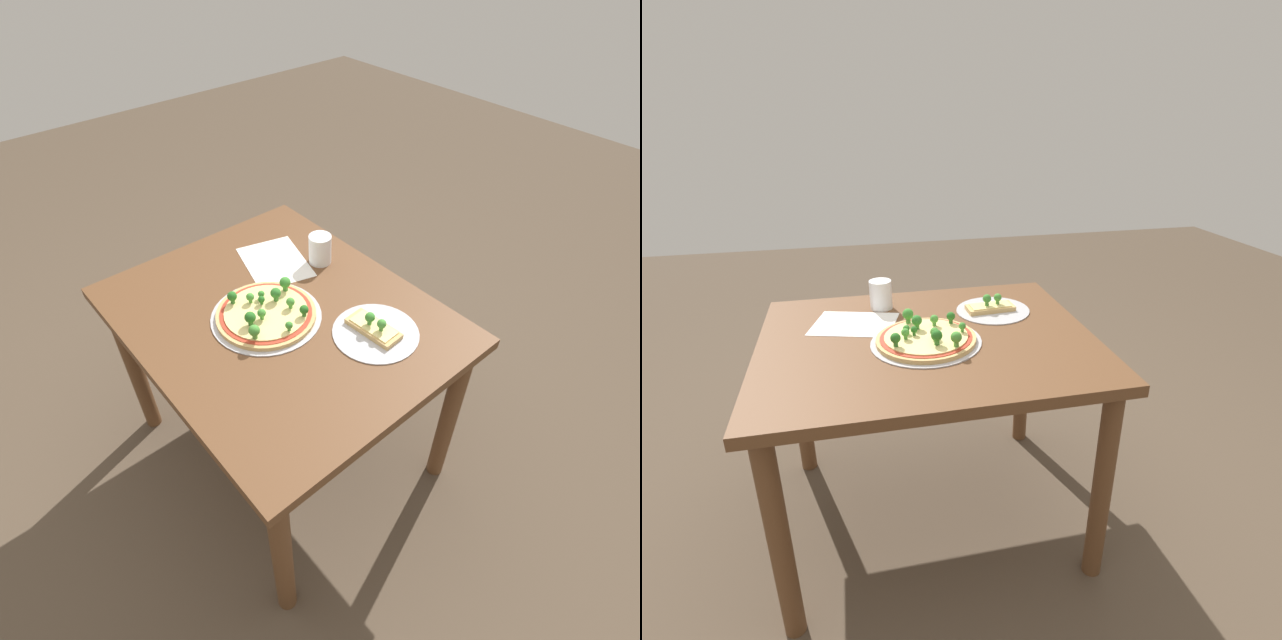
{
  "view_description": "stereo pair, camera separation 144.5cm",
  "coord_description": "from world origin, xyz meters",
  "views": [
    {
      "loc": [
        -0.97,
        0.66,
        1.76
      ],
      "look_at": [
        -0.13,
        -0.06,
        0.74
      ],
      "focal_mm": 28.0,
      "sensor_mm": 36.0,
      "label": 1
    },
    {
      "loc": [
        0.21,
        1.42,
        1.39
      ],
      "look_at": [
        -0.13,
        -0.06,
        0.74
      ],
      "focal_mm": 28.0,
      "sensor_mm": 36.0,
      "label": 2
    }
  ],
  "objects": [
    {
      "name": "pizza_tray_slice",
      "position": [
        -0.26,
        -0.16,
        0.73
      ],
      "size": [
        0.26,
        0.26,
        0.07
      ],
      "color": "#B7B7BC",
      "rests_on": "dining_table"
    },
    {
      "name": "pizza_tray_whole",
      "position": [
        0.01,
        0.04,
        0.74
      ],
      "size": [
        0.34,
        0.34,
        0.07
      ],
      "color": "#B7B7BC",
      "rests_on": "dining_table"
    },
    {
      "name": "ground_plane",
      "position": [
        0.0,
        0.0,
        0.0
      ],
      "size": [
        8.0,
        8.0,
        0.0
      ],
      "primitive_type": "plane",
      "color": "brown"
    },
    {
      "name": "drinking_cup",
      "position": [
        0.12,
        -0.28,
        0.77
      ],
      "size": [
        0.08,
        0.08,
        0.1
      ],
      "primitive_type": "cylinder",
      "color": "white",
      "rests_on": "dining_table"
    },
    {
      "name": "dining_table",
      "position": [
        0.0,
        0.0,
        0.62
      ],
      "size": [
        1.04,
        0.85,
        0.72
      ],
      "color": "brown",
      "rests_on": "ground_plane"
    },
    {
      "name": "paper_menu",
      "position": [
        0.22,
        -0.15,
        0.72
      ],
      "size": [
        0.32,
        0.27,
        0.0
      ],
      "primitive_type": "cube",
      "rotation": [
        0.0,
        0.0,
        -0.28
      ],
      "color": "white",
      "rests_on": "dining_table"
    }
  ]
}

